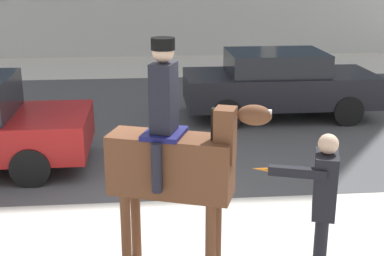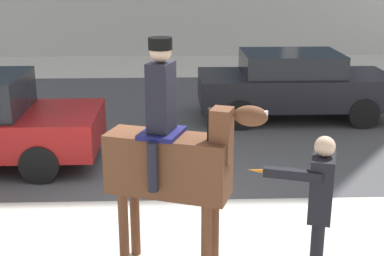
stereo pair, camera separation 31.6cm
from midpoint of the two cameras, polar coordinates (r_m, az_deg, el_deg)
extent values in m
plane|color=beige|center=(7.25, -1.60, -9.39)|extent=(80.00, 80.00, 0.00)
cube|color=#444447|center=(11.69, -1.83, 1.12)|extent=(23.50, 8.50, 0.01)
cube|color=#59331E|center=(5.61, -0.96, -3.94)|extent=(1.37, 0.85, 0.64)
cylinder|color=#59331E|center=(5.95, 3.92, -10.86)|extent=(0.11, 0.11, 0.90)
cylinder|color=#59331E|center=(5.69, 3.17, -12.26)|extent=(0.11, 0.11, 0.90)
cylinder|color=#59331E|center=(6.20, -4.63, -9.62)|extent=(0.11, 0.11, 0.90)
cylinder|color=#59331E|center=(5.95, -5.76, -10.89)|extent=(0.11, 0.11, 0.90)
cube|color=#59331E|center=(5.34, 4.86, -0.83)|extent=(0.27, 0.30, 0.56)
cube|color=black|center=(5.36, 3.62, -0.51)|extent=(0.06, 0.09, 0.50)
ellipsoid|color=#59331E|center=(5.22, 8.00, 1.27)|extent=(0.39, 0.30, 0.20)
cube|color=silver|center=(5.20, 9.12, 1.38)|extent=(0.13, 0.09, 0.08)
cylinder|color=black|center=(5.89, -7.36, -4.16)|extent=(0.09, 0.09, 0.55)
cube|color=#14144C|center=(5.51, -1.62, -0.56)|extent=(0.53, 0.58, 0.05)
cube|color=black|center=(5.41, -1.65, 3.31)|extent=(0.31, 0.38, 0.71)
sphere|color=#D1A889|center=(5.32, -1.69, 8.17)|extent=(0.22, 0.22, 0.22)
cylinder|color=black|center=(5.30, -1.70, 8.99)|extent=(0.24, 0.24, 0.12)
cylinder|color=black|center=(5.84, -0.73, -2.37)|extent=(0.11, 0.11, 0.51)
cylinder|color=black|center=(5.37, -2.53, -4.22)|extent=(0.11, 0.11, 0.51)
cylinder|color=black|center=(5.82, 14.75, -12.52)|extent=(0.13, 0.13, 0.83)
cube|color=black|center=(5.42, 15.31, -6.13)|extent=(0.33, 0.45, 0.64)
sphere|color=#D1A889|center=(5.27, 15.67, -1.91)|extent=(0.20, 0.20, 0.20)
cube|color=black|center=(5.19, 12.39, -4.85)|extent=(0.55, 0.26, 0.09)
cone|color=orange|center=(5.22, 8.58, -4.51)|extent=(0.18, 0.10, 0.04)
cylinder|color=black|center=(8.46, -14.90, -3.72)|extent=(0.61, 0.21, 0.61)
cylinder|color=black|center=(9.97, -12.93, -0.40)|extent=(0.61, 0.21, 0.61)
cube|color=black|center=(11.75, 11.60, 4.08)|extent=(4.07, 1.74, 0.66)
cube|color=black|center=(11.62, 11.27, 6.79)|extent=(2.04, 1.53, 0.47)
cylinder|color=black|center=(11.46, 18.56, 1.50)|extent=(0.63, 0.21, 0.63)
cylinder|color=black|center=(12.92, 16.15, 3.43)|extent=(0.63, 0.21, 0.63)
cylinder|color=black|center=(10.84, 5.96, 1.44)|extent=(0.63, 0.21, 0.63)
cylinder|color=black|center=(12.37, 4.95, 3.45)|extent=(0.63, 0.21, 0.63)
camera|label=1|loc=(0.16, -88.49, 0.47)|focal=50.00mm
camera|label=2|loc=(0.16, 91.51, -0.47)|focal=50.00mm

